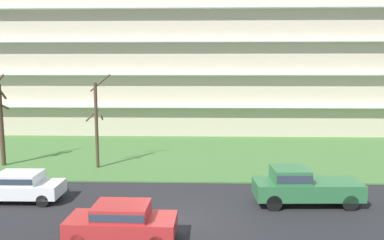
% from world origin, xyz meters
% --- Properties ---
extents(ground, '(160.00, 160.00, 0.00)m').
position_xyz_m(ground, '(0.00, 0.00, 0.00)').
color(ground, '#232326').
extents(grass_lawn_strip, '(80.00, 16.00, 0.08)m').
position_xyz_m(grass_lawn_strip, '(0.00, 14.00, 0.04)').
color(grass_lawn_strip, '#477238').
rests_on(grass_lawn_strip, ground).
extents(apartment_building, '(48.42, 11.26, 16.31)m').
position_xyz_m(apartment_building, '(0.00, 27.15, 8.15)').
color(apartment_building, beige).
rests_on(apartment_building, ground).
extents(tree_far_left, '(1.59, 1.70, 6.64)m').
position_xyz_m(tree_far_left, '(-13.23, 9.70, 3.40)').
color(tree_far_left, '#4C3828').
rests_on(tree_far_left, ground).
extents(tree_left, '(1.70, 1.31, 6.64)m').
position_xyz_m(tree_left, '(-6.19, 9.34, 3.24)').
color(tree_left, '#4C3828').
rests_on(tree_left, ground).
extents(sedan_red_near_left, '(4.44, 1.89, 1.57)m').
position_xyz_m(sedan_red_near_left, '(-2.03, -2.00, 0.87)').
color(sedan_red_near_left, '#B22828').
rests_on(sedan_red_near_left, ground).
extents(pickup_green_center_left, '(5.47, 2.20, 1.95)m').
position_xyz_m(pickup_green_center_left, '(6.39, 2.49, 1.02)').
color(pickup_green_center_left, '#2D6B3D').
rests_on(pickup_green_center_left, ground).
extents(sedan_white_center_right, '(4.42, 1.84, 1.57)m').
position_xyz_m(sedan_white_center_right, '(-8.45, 2.50, 0.87)').
color(sedan_white_center_right, white).
rests_on(sedan_white_center_right, ground).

